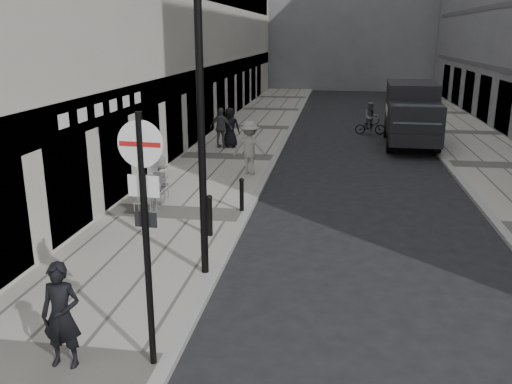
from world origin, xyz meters
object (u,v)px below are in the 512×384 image
at_px(lamppost, 201,116).
at_px(cyclist, 370,122).
at_px(sign_post, 144,210).
at_px(panel_van, 412,111).
at_px(walking_man, 61,315).

distance_m(lamppost, cyclist, 19.17).
xyz_separation_m(sign_post, cyclist, (4.47, 21.86, -1.99)).
bearing_deg(lamppost, cyclist, 76.35).
xyz_separation_m(panel_van, cyclist, (-1.74, 2.51, -0.96)).
relative_size(sign_post, lamppost, 0.65).
bearing_deg(sign_post, walking_man, -164.74).
bearing_deg(panel_van, cyclist, 127.51).
xyz_separation_m(walking_man, cyclist, (5.81, 22.11, -0.31)).
xyz_separation_m(lamppost, cyclist, (4.47, 18.42, -2.86)).
height_order(walking_man, sign_post, sign_post).
relative_size(sign_post, panel_van, 0.63).
bearing_deg(panel_van, sign_post, -104.98).
height_order(sign_post, panel_van, sign_post).
distance_m(walking_man, cyclist, 22.87).
distance_m(sign_post, cyclist, 22.41).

